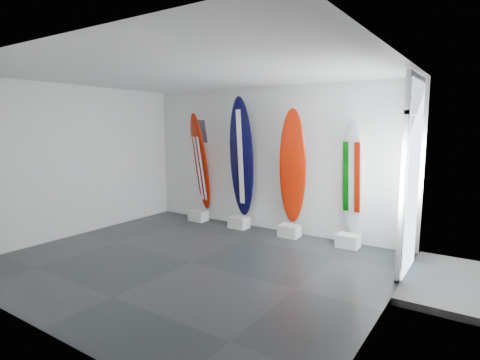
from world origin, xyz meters
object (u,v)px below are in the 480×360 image
Objects in this scene: surfboard_swiss at (293,167)px; surfboard_italy at (352,177)px; surfboard_navy at (241,158)px; surfboard_usa at (200,162)px.

surfboard_swiss reaches higher than surfboard_italy.
surfboard_swiss is 1.11× the size of surfboard_italy.
surfboard_navy is 1.11× the size of surfboard_swiss.
surfboard_navy is 1.24× the size of surfboard_italy.
surfboard_usa is at bearing 179.07° from surfboard_navy.
surfboard_usa is 2.35m from surfboard_swiss.
surfboard_swiss is (2.35, 0.00, 0.02)m from surfboard_usa.
surfboard_swiss is at bearing 14.08° from surfboard_usa.
surfboard_navy is at bearing 14.08° from surfboard_usa.
surfboard_usa is at bearing 160.99° from surfboard_swiss.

